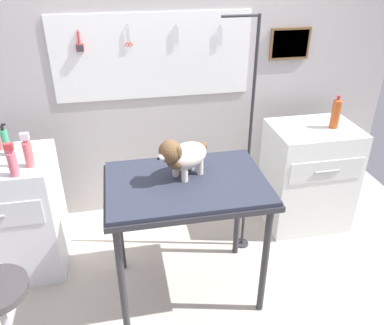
% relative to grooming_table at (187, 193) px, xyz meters
% --- Properties ---
extents(ground, '(4.40, 4.00, 0.04)m').
position_rel_grooming_table_xyz_m(ground, '(0.02, -0.17, -0.82)').
color(ground, '#BAAFA0').
extents(rear_wall_panel, '(4.00, 0.11, 2.30)m').
position_rel_grooming_table_xyz_m(rear_wall_panel, '(0.03, 1.11, 0.35)').
color(rear_wall_panel, '#AFA9A7').
rests_on(rear_wall_panel, ground).
extents(grooming_table, '(1.01, 0.69, 0.89)m').
position_rel_grooming_table_xyz_m(grooming_table, '(0.00, 0.00, 0.00)').
color(grooming_table, '#2D2D33').
rests_on(grooming_table, ground).
extents(grooming_arm, '(0.30, 0.11, 1.80)m').
position_rel_grooming_table_xyz_m(grooming_arm, '(0.51, 0.37, 0.04)').
color(grooming_arm, '#2D2D33').
rests_on(grooming_arm, ground).
extents(dog, '(0.37, 0.30, 0.28)m').
position_rel_grooming_table_xyz_m(dog, '(-0.02, 0.05, 0.24)').
color(dog, beige).
rests_on(dog, grooming_table).
extents(counter_left, '(0.80, 0.58, 0.90)m').
position_rel_grooming_table_xyz_m(counter_left, '(-1.26, 0.48, -0.35)').
color(counter_left, silver).
rests_on(counter_left, ground).
extents(cabinet_right, '(0.68, 0.54, 0.89)m').
position_rel_grooming_table_xyz_m(cabinet_right, '(1.15, 0.59, -0.36)').
color(cabinet_right, silver).
rests_on(cabinet_right, ground).
extents(spray_bottle_tall, '(0.06, 0.06, 0.24)m').
position_rel_grooming_table_xyz_m(spray_bottle_tall, '(-0.96, 0.36, 0.20)').
color(spray_bottle_tall, '#DD6365').
rests_on(spray_bottle_tall, counter_left).
extents(spray_bottle_short, '(0.05, 0.05, 0.23)m').
position_rel_grooming_table_xyz_m(spray_bottle_short, '(-1.14, 0.56, 0.19)').
color(spray_bottle_short, '#389667').
rests_on(spray_bottle_short, counter_left).
extents(detangler_spray, '(0.06, 0.06, 0.22)m').
position_rel_grooming_table_xyz_m(detangler_spray, '(-1.03, 0.25, 0.19)').
color(detangler_spray, '#DB626F').
rests_on(detangler_spray, counter_left).
extents(soda_bottle, '(0.07, 0.07, 0.26)m').
position_rel_grooming_table_xyz_m(soda_bottle, '(1.28, 0.57, 0.21)').
color(soda_bottle, '#B24B1E').
rests_on(soda_bottle, cabinet_right).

